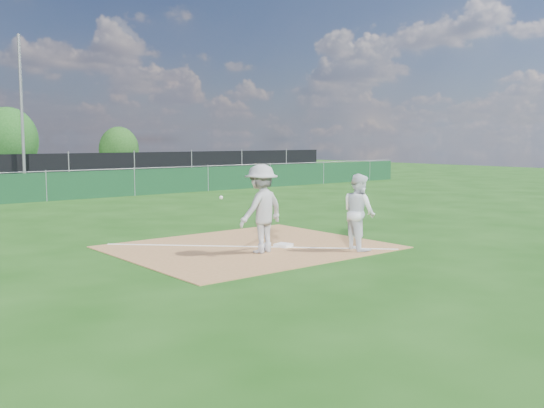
{
  "coord_description": "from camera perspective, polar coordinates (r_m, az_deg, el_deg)",
  "views": [
    {
      "loc": [
        -8.6,
        -10.37,
        2.57
      ],
      "look_at": [
        0.69,
        1.0,
        1.0
      ],
      "focal_mm": 40.0,
      "sensor_mm": 36.0,
      "label": 1
    }
  ],
  "objects": [
    {
      "name": "tree_mid",
      "position": [
        46.4,
        -23.6,
        5.5
      ],
      "size": [
        4.08,
        4.08,
        4.84
      ],
      "color": "#382316",
      "rests_on": "ground"
    },
    {
      "name": "car_right",
      "position": [
        40.64,
        -18.05,
        3.15
      ],
      "size": [
        4.98,
        2.78,
        1.36
      ],
      "primitive_type": "imported",
      "rotation": [
        0.0,
        0.0,
        1.38
      ],
      "color": "black",
      "rests_on": "parking_lot"
    },
    {
      "name": "tree_right",
      "position": [
        47.55,
        -14.21,
        5.01
      ],
      "size": [
        2.98,
        2.98,
        3.53
      ],
      "color": "#382316",
      "rests_on": "ground"
    },
    {
      "name": "green_fence",
      "position": [
        26.86,
        -20.48,
        1.51
      ],
      "size": [
        44.0,
        0.05,
        1.2
      ],
      "primitive_type": "cube",
      "color": "#0D331A",
      "rests_on": "ground"
    },
    {
      "name": "first_base",
      "position": [
        14.49,
        1.08,
        -3.89
      ],
      "size": [
        0.43,
        0.43,
        0.07
      ],
      "primitive_type": "cube",
      "rotation": [
        0.0,
        0.0,
        0.29
      ],
      "color": "white",
      "rests_on": "infield_dirt"
    },
    {
      "name": "light_pole",
      "position": [
        34.61,
        -22.49,
        8.01
      ],
      "size": [
        0.16,
        0.16,
        8.0
      ],
      "primitive_type": "cylinder",
      "color": "slate",
      "rests_on": "ground"
    },
    {
      "name": "play_at_first",
      "position": [
        13.64,
        -1.01,
        -0.45
      ],
      "size": [
        1.97,
        0.97,
        1.99
      ],
      "color": "#AEAEB1",
      "rests_on": "infield_dirt"
    },
    {
      "name": "ground",
      "position": [
        22.26,
        -16.26,
        -0.77
      ],
      "size": [
        90.0,
        90.0,
        0.0
      ],
      "primitive_type": "plane",
      "color": "#143F0D",
      "rests_on": "ground"
    },
    {
      "name": "infield_dirt",
      "position": [
        14.49,
        -2.12,
        -4.08
      ],
      "size": [
        6.0,
        5.0,
        0.02
      ],
      "primitive_type": "cube",
      "color": "olive",
      "rests_on": "ground"
    },
    {
      "name": "runner",
      "position": [
        14.18,
        8.19,
        -0.75
      ],
      "size": [
        0.89,
        1.02,
        1.78
      ],
      "primitive_type": "imported",
      "rotation": [
        0.0,
        0.0,
        1.29
      ],
      "color": "white",
      "rests_on": "ground"
    },
    {
      "name": "foul_line",
      "position": [
        14.48,
        -2.12,
        -4.02
      ],
      "size": [
        5.01,
        5.01,
        0.01
      ],
      "primitive_type": "cube",
      "rotation": [
        0.0,
        0.0,
        0.79
      ],
      "color": "white",
      "rests_on": "infield_dirt"
    }
  ]
}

